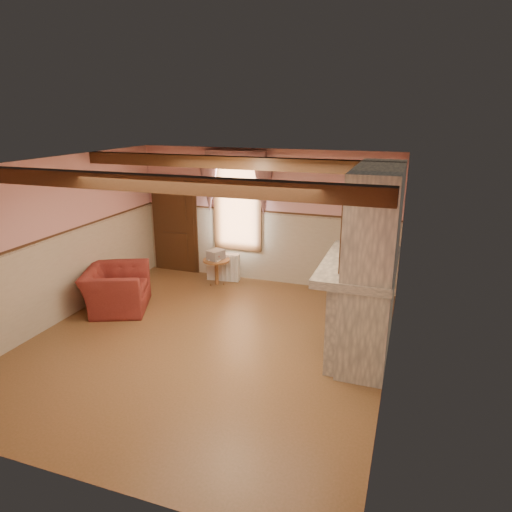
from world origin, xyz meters
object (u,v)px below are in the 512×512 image
(side_table, at_px, (217,272))
(mantel_clock, at_px, (364,245))
(radiator, at_px, (223,267))
(oil_lamp, at_px, (362,248))
(bowl, at_px, (360,259))
(armchair, at_px, (116,289))

(side_table, xyz_separation_m, mantel_clock, (3.12, -1.32, 1.25))
(radiator, distance_m, oil_lamp, 3.84)
(bowl, bearing_deg, mantel_clock, 90.00)
(side_table, distance_m, radiator, 0.28)
(radiator, xyz_separation_m, mantel_clock, (3.09, -1.60, 1.22))
(bowl, xyz_separation_m, mantel_clock, (0.00, 0.54, 0.05))
(armchair, relative_size, bowl, 3.11)
(armchair, height_order, radiator, armchair)
(armchair, relative_size, side_table, 2.16)
(bowl, height_order, oil_lamp, oil_lamp)
(radiator, relative_size, mantel_clock, 2.92)
(armchair, xyz_separation_m, side_table, (1.22, 1.77, -0.12))
(armchair, bearing_deg, oil_lamp, -111.09)
(side_table, distance_m, mantel_clock, 3.61)
(bowl, distance_m, mantel_clock, 0.54)
(radiator, bearing_deg, armchair, -127.75)
(side_table, bearing_deg, mantel_clock, -22.94)
(armchair, xyz_separation_m, bowl, (4.34, -0.09, 1.08))
(armchair, distance_m, oil_lamp, 4.50)
(side_table, height_order, bowl, bowl)
(bowl, bearing_deg, radiator, 145.26)
(mantel_clock, bearing_deg, side_table, 157.06)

